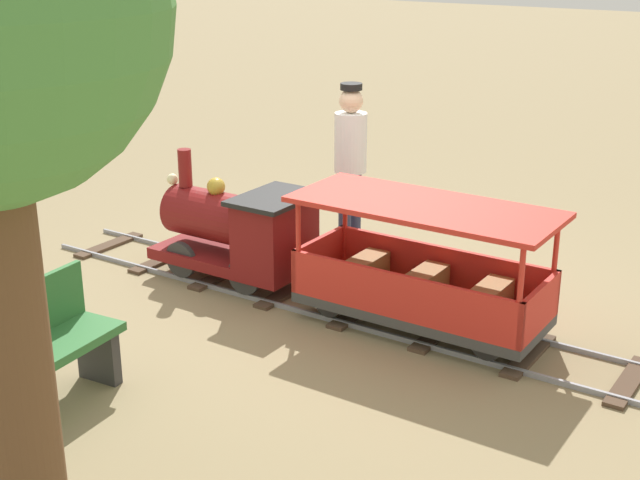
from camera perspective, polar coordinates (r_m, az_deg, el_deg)
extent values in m
plane|color=#8C7A56|center=(7.23, 0.43, -4.21)|extent=(60.00, 60.00, 0.00)
cube|color=gray|center=(7.03, -1.06, -4.73)|extent=(0.03, 5.70, 0.04)
cube|color=gray|center=(7.45, 1.32, -3.29)|extent=(0.03, 5.70, 0.04)
cube|color=#4C3828|center=(6.37, 19.53, -8.73)|extent=(0.79, 0.14, 0.03)
cube|color=#4C3828|center=(6.53, 13.47, -7.35)|extent=(0.79, 0.14, 0.03)
cube|color=#4C3828|center=(6.77, 7.80, -5.98)|extent=(0.79, 0.14, 0.03)
cube|color=#4C3828|center=(7.07, 2.59, -4.66)|extent=(0.79, 0.14, 0.03)
cube|color=#4C3828|center=(7.43, -2.14, -3.42)|extent=(0.79, 0.14, 0.03)
cube|color=#4C3828|center=(7.83, -6.40, -2.29)|extent=(0.79, 0.14, 0.03)
cube|color=#4C3828|center=(8.28, -10.21, -1.26)|extent=(0.79, 0.14, 0.03)
cube|color=#4C3828|center=(8.76, -13.61, -0.33)|extent=(0.79, 0.14, 0.03)
cube|color=maroon|center=(7.69, -5.77, -1.12)|extent=(0.67, 1.40, 0.10)
cylinder|color=maroon|center=(7.70, -7.01, 1.61)|extent=(0.44, 0.85, 0.44)
cylinder|color=#B7932D|center=(7.97, -9.36, 2.11)|extent=(0.37, 0.02, 0.37)
cylinder|color=maroon|center=(7.78, -8.81, 4.68)|extent=(0.12, 0.12, 0.33)
sphere|color=#B7932D|center=(7.59, -6.81, 3.49)|extent=(0.16, 0.16, 0.16)
cube|color=maroon|center=(7.31, -2.95, 0.54)|extent=(0.67, 0.45, 0.55)
cube|color=black|center=(7.22, -2.99, 2.75)|extent=(0.75, 0.53, 0.04)
sphere|color=#F2EAB2|center=(7.92, -9.62, 3.94)|extent=(0.10, 0.10, 0.10)
cylinder|color=#2D2D2D|center=(7.72, -9.06, -1.28)|extent=(0.05, 0.32, 0.32)
cylinder|color=#2D2D2D|center=(8.10, -6.48, -0.14)|extent=(0.05, 0.32, 0.32)
cylinder|color=#2D2D2D|center=(7.29, -4.96, -2.36)|extent=(0.05, 0.32, 0.32)
cylinder|color=#2D2D2D|center=(7.70, -2.46, -1.10)|extent=(0.05, 0.32, 0.32)
cube|color=#3F3F3F|center=(6.77, 6.58, -4.40)|extent=(0.75, 1.90, 0.08)
cube|color=red|center=(6.39, 5.20, -3.72)|extent=(0.04, 1.90, 0.35)
cube|color=red|center=(6.98, 7.97, -1.79)|extent=(0.04, 1.90, 0.35)
cube|color=red|center=(7.11, -0.03, -1.17)|extent=(0.75, 0.04, 0.35)
cube|color=red|center=(6.36, 14.15, -4.39)|extent=(0.75, 0.04, 0.35)
cylinder|color=red|center=(6.76, -1.42, -0.49)|extent=(0.04, 0.04, 0.75)
cylinder|color=red|center=(7.30, 1.64, 1.05)|extent=(0.04, 0.04, 0.75)
cylinder|color=red|center=(5.99, 12.91, -3.72)|extent=(0.04, 0.04, 0.75)
cylinder|color=red|center=(6.60, 15.06, -1.71)|extent=(0.04, 0.04, 0.75)
cube|color=red|center=(6.48, 6.85, 2.17)|extent=(0.85, 2.00, 0.04)
cube|color=olive|center=(6.50, 10.82, -4.11)|extent=(0.59, 0.20, 0.24)
cube|color=olive|center=(6.70, 6.63, -3.15)|extent=(0.59, 0.20, 0.24)
cube|color=olive|center=(6.94, 2.70, -2.23)|extent=(0.59, 0.20, 0.24)
cylinder|color=#262626|center=(6.86, 0.56, -4.11)|extent=(0.04, 0.24, 0.24)
cylinder|color=#262626|center=(7.28, 2.89, -2.67)|extent=(0.04, 0.24, 0.24)
cylinder|color=#262626|center=(6.30, 10.84, -6.70)|extent=(0.04, 0.24, 0.24)
cylinder|color=#262626|center=(6.77, 12.66, -4.95)|extent=(0.04, 0.24, 0.24)
cylinder|color=#282D47|center=(8.18, 1.63, 1.66)|extent=(0.12, 0.12, 0.80)
cylinder|color=#282D47|center=(8.33, 2.28, 1.98)|extent=(0.12, 0.12, 0.80)
cylinder|color=white|center=(8.08, 2.01, 6.39)|extent=(0.30, 0.30, 0.55)
sphere|color=beige|center=(8.00, 2.05, 9.07)|extent=(0.22, 0.22, 0.22)
cylinder|color=black|center=(7.98, 2.06, 9.99)|extent=(0.20, 0.20, 0.06)
cube|color=#2D6B33|center=(5.71, -18.28, -7.38)|extent=(1.33, 0.52, 0.06)
cube|color=#2D6B33|center=(5.75, -19.74, -5.15)|extent=(1.30, 0.16, 0.40)
cube|color=#333333|center=(6.16, -14.28, -7.12)|extent=(0.11, 0.33, 0.42)
cylinder|color=brown|center=(4.24, -19.23, -7.96)|extent=(0.33, 0.33, 2.06)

